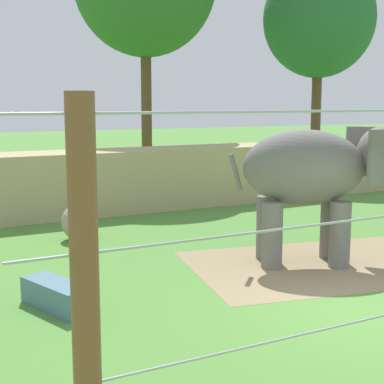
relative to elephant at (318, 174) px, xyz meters
The scene contains 7 objects.
ground_plane 3.39m from the elephant, 112.78° to the right, with size 120.00×120.00×0.00m, color #518938.
dirt_patch 1.91m from the elephant, 46.65° to the right, with size 5.87×3.68×0.01m, color #937F5B.
embankment_wall 7.60m from the elephant, 98.33° to the left, with size 36.00×1.80×1.88m, color tan.
elephant is the anchor object (origin of this frame).
enrichment_ball 5.87m from the elephant, 131.34° to the left, with size 0.88×0.88×0.88m, color gray.
feed_trough 5.76m from the elephant, behind, with size 0.91×1.49×0.44m.
tree_far_left 15.95m from the elephant, 50.53° to the left, with size 4.94×4.94×9.57m.
Camera 1 is at (-6.71, -6.65, 3.32)m, focal length 54.50 mm.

